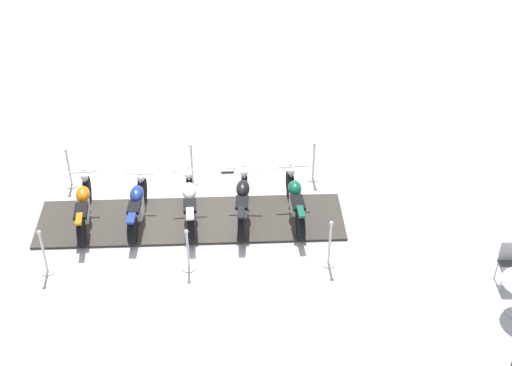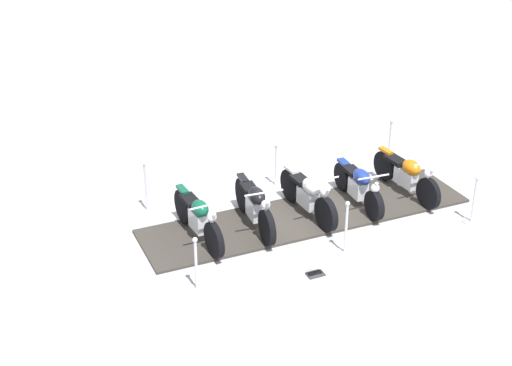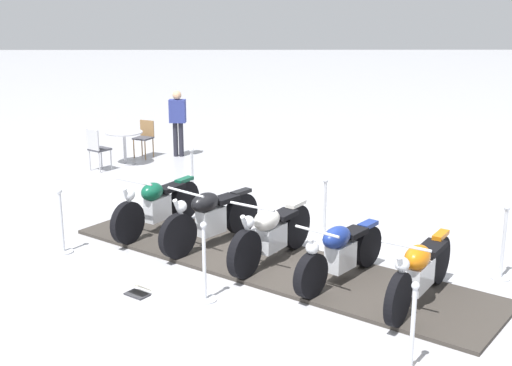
% 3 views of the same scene
% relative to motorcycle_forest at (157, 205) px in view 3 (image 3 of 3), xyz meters
% --- Properties ---
extents(ground_plane, '(80.00, 80.00, 0.00)m').
position_rel_motorcycle_forest_xyz_m(ground_plane, '(-1.40, -1.90, -0.52)').
color(ground_plane, '#B2B2B7').
extents(display_platform, '(5.47, 6.53, 0.06)m').
position_rel_motorcycle_forest_xyz_m(display_platform, '(-1.40, -1.90, -0.49)').
color(display_platform, '#38332D').
rests_on(display_platform, ground_plane).
extents(motorcycle_forest, '(1.88, 1.28, 1.02)m').
position_rel_motorcycle_forest_xyz_m(motorcycle_forest, '(0.00, 0.00, 0.00)').
color(motorcycle_forest, black).
rests_on(motorcycle_forest, display_platform).
extents(motorcycle_black, '(1.68, 1.50, 1.02)m').
position_rel_motorcycle_forest_xyz_m(motorcycle_black, '(-0.71, -0.94, 0.02)').
color(motorcycle_black, black).
rests_on(motorcycle_black, display_platform).
extents(motorcycle_cream, '(1.83, 1.29, 1.02)m').
position_rel_motorcycle_forest_xyz_m(motorcycle_cream, '(-1.42, -1.89, -0.00)').
color(motorcycle_cream, black).
rests_on(motorcycle_cream, display_platform).
extents(motorcycle_navy, '(1.64, 1.42, 0.91)m').
position_rel_motorcycle_forest_xyz_m(motorcycle_navy, '(-2.13, -2.82, -0.03)').
color(motorcycle_navy, black).
rests_on(motorcycle_navy, display_platform).
extents(motorcycle_copper, '(1.89, 1.29, 0.99)m').
position_rel_motorcycle_forest_xyz_m(motorcycle_copper, '(-2.84, -3.77, -0.01)').
color(motorcycle_copper, black).
rests_on(motorcycle_copper, display_platform).
extents(stanchion_left_front, '(0.32, 0.32, 1.14)m').
position_rel_motorcycle_forest_xyz_m(stanchion_left_front, '(1.60, -0.47, -0.14)').
color(stanchion_left_front, silver).
rests_on(stanchion_left_front, ground_plane).
extents(stanchion_right_rear, '(0.34, 0.34, 1.04)m').
position_rel_motorcycle_forest_xyz_m(stanchion_right_rear, '(-4.39, -3.33, -0.20)').
color(stanchion_right_rear, silver).
rests_on(stanchion_right_rear, ground_plane).
extents(stanchion_right_mid, '(0.32, 0.32, 1.11)m').
position_rel_motorcycle_forest_xyz_m(stanchion_right_mid, '(-2.63, -0.98, -0.15)').
color(stanchion_right_mid, silver).
rests_on(stanchion_right_mid, ground_plane).
extents(stanchion_right_front, '(0.30, 0.30, 1.05)m').
position_rel_motorcycle_forest_xyz_m(stanchion_right_front, '(-0.86, 1.37, -0.16)').
color(stanchion_right_front, silver).
rests_on(stanchion_right_front, ground_plane).
extents(stanchion_left_mid, '(0.32, 0.32, 1.03)m').
position_rel_motorcycle_forest_xyz_m(stanchion_left_mid, '(-0.17, -2.82, -0.19)').
color(stanchion_left_mid, silver).
rests_on(stanchion_left_mid, ground_plane).
extents(stanchion_left_rear, '(0.29, 0.29, 1.11)m').
position_rel_motorcycle_forest_xyz_m(stanchion_left_rear, '(-1.93, -5.18, -0.12)').
color(stanchion_left_rear, silver).
rests_on(stanchion_left_rear, ground_plane).
extents(info_placard, '(0.38, 0.39, 0.23)m').
position_rel_motorcycle_forest_xyz_m(info_placard, '(-2.46, -0.04, -0.45)').
color(info_placard, '#333338').
rests_on(info_placard, ground_plane).
extents(cafe_table, '(0.87, 0.87, 0.79)m').
position_rel_motorcycle_forest_xyz_m(cafe_table, '(4.93, 1.42, 0.08)').
color(cafe_table, '#B7B7BC').
rests_on(cafe_table, ground_plane).
extents(cafe_chair_near_table, '(0.56, 0.56, 0.98)m').
position_rel_motorcycle_forest_xyz_m(cafe_chair_near_table, '(4.28, 1.93, 0.05)').
color(cafe_chair_near_table, '#B7B7BC').
rests_on(cafe_chair_near_table, ground_plane).
extents(cafe_chair_across_table, '(0.54, 0.54, 0.91)m').
position_rel_motorcycle_forest_xyz_m(cafe_chair_across_table, '(5.66, 1.05, 0.02)').
color(cafe_chair_across_table, olive).
rests_on(cafe_chair_across_table, ground_plane).
extents(bystander_person, '(0.25, 0.41, 1.65)m').
position_rel_motorcycle_forest_xyz_m(bystander_person, '(5.74, 0.23, 0.47)').
color(bystander_person, '#23232D').
rests_on(bystander_person, ground_plane).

